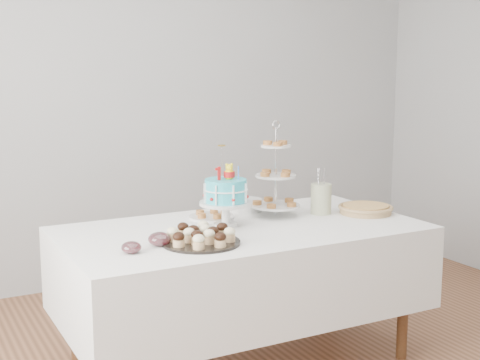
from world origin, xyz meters
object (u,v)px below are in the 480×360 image
plate_stack (246,205)px  jam_bowl_a (131,248)px  pastry_plate (212,215)px  tiered_stand (276,176)px  birthday_cake (226,204)px  pie (366,209)px  jam_bowl_b (160,239)px  cupcake_tray (201,235)px  table (242,268)px  utensil_pitcher (321,198)px

plate_stack → jam_bowl_a: 1.06m
pastry_plate → tiered_stand: bearing=-18.4°
birthday_cake → jam_bowl_a: (-0.62, -0.27, -0.09)m
tiered_stand → birthday_cake: bearing=-166.0°
pie → jam_bowl_b: bearing=-175.6°
cupcake_tray → jam_bowl_a: cupcake_tray is taller
table → cupcake_tray: 0.48m
jam_bowl_a → jam_bowl_b: size_ratio=0.84×
birthday_cake → pastry_plate: 0.23m
birthday_cake → pie: 0.87m
pastry_plate → utensil_pitcher: (0.61, -0.19, 0.08)m
plate_stack → pastry_plate: 0.28m
cupcake_tray → pie: cupcake_tray is taller
pie → jam_bowl_a: (-1.49, -0.17, -0.00)m
pie → plate_stack: (-0.58, 0.39, 0.01)m
tiered_stand → utensil_pitcher: bearing=-16.4°
table → jam_bowl_b: (-0.52, -0.14, 0.26)m
plate_stack → jam_bowl_b: (-0.74, -0.49, -0.01)m
tiered_stand → pastry_plate: bearing=161.6°
cupcake_tray → pastry_plate: cupcake_tray is taller
pie → tiered_stand: size_ratio=0.58×
tiered_stand → utensil_pitcher: 0.30m
utensil_pitcher → cupcake_tray: bearing=-178.2°
tiered_stand → jam_bowl_a: (-0.99, -0.36, -0.20)m
tiered_stand → cupcake_tray: bearing=-150.4°
jam_bowl_a → utensil_pitcher: (1.25, 0.28, 0.07)m
table → pie: size_ratio=6.02×
birthday_cake → jam_bowl_a: bearing=-150.0°
birthday_cake → pie: size_ratio=1.37×
table → utensil_pitcher: 0.65m
plate_stack → pastry_plate: (-0.26, -0.08, -0.02)m
jam_bowl_a → birthday_cake: bearing=23.4°
pie → utensil_pitcher: utensil_pitcher is taller
plate_stack → pie: bearing=-33.6°
jam_bowl_a → utensil_pitcher: 1.28m
jam_bowl_b → pastry_plate: bearing=41.0°
table → cupcake_tray: bearing=-147.9°
jam_bowl_a → plate_stack: bearing=31.6°
cupcake_tray → tiered_stand: tiered_stand is taller
birthday_cake → cupcake_tray: size_ratio=1.14×
birthday_cake → jam_bowl_b: birthday_cake is taller
tiered_stand → plate_stack: (-0.09, 0.19, -0.19)m
birthday_cake → pastry_plate: birthday_cake is taller
plate_stack → jam_bowl_b: 0.89m
tiered_stand → jam_bowl_b: 0.90m
utensil_pitcher → plate_stack: bearing=126.4°
plate_stack → cupcake_tray: bearing=-134.7°
cupcake_tray → jam_bowl_b: 0.20m
pie → utensil_pitcher: size_ratio=1.18×
tiered_stand → utensil_pitcher: (0.26, -0.08, -0.13)m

